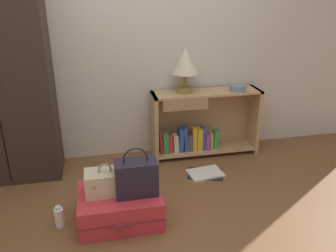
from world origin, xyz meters
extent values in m
plane|color=brown|center=(0.00, 0.00, 0.00)|extent=(9.00, 9.00, 0.00)
cube|color=beige|center=(0.00, 1.50, 1.30)|extent=(6.40, 0.10, 2.60)
cube|color=tan|center=(0.16, 1.27, 0.36)|extent=(0.04, 0.30, 0.72)
cube|color=tan|center=(1.29, 1.27, 0.36)|extent=(0.04, 0.30, 0.72)
cube|color=tan|center=(0.72, 1.27, 0.71)|extent=(1.17, 0.30, 0.02)
cube|color=tan|center=(0.72, 1.27, 0.06)|extent=(1.09, 0.30, 0.02)
cube|color=tan|center=(0.72, 1.41, 0.36)|extent=(1.09, 0.01, 0.70)
cube|color=#A68259|center=(0.46, 1.13, 0.64)|extent=(0.47, 0.02, 0.12)
sphere|color=#9E844C|center=(0.46, 1.11, 0.64)|extent=(0.02, 0.02, 0.02)
cube|color=red|center=(0.22, 1.25, 0.19)|extent=(0.04, 0.09, 0.25)
cube|color=green|center=(0.27, 1.25, 0.18)|extent=(0.06, 0.12, 0.23)
cube|color=red|center=(0.33, 1.25, 0.16)|extent=(0.06, 0.08, 0.20)
cube|color=beige|center=(0.38, 1.25, 0.16)|extent=(0.06, 0.11, 0.20)
cube|color=#2D51B2|center=(0.44, 1.25, 0.20)|extent=(0.06, 0.12, 0.27)
cube|color=#2D51B2|center=(0.49, 1.25, 0.21)|extent=(0.04, 0.10, 0.28)
cube|color=#4C474C|center=(0.54, 1.25, 0.16)|extent=(0.06, 0.10, 0.19)
cube|color=gold|center=(0.60, 1.25, 0.20)|extent=(0.05, 0.09, 0.27)
cube|color=gold|center=(0.65, 1.25, 0.19)|extent=(0.06, 0.12, 0.25)
cube|color=#2D51B2|center=(0.70, 1.25, 0.19)|extent=(0.04, 0.10, 0.26)
cube|color=purple|center=(0.74, 1.25, 0.16)|extent=(0.05, 0.13, 0.19)
cube|color=gold|center=(0.79, 1.25, 0.16)|extent=(0.03, 0.08, 0.19)
cube|color=green|center=(0.84, 1.25, 0.17)|extent=(0.06, 0.10, 0.21)
cylinder|color=olive|center=(0.49, 1.30, 0.75)|extent=(0.17, 0.17, 0.05)
cylinder|color=olive|center=(0.49, 1.30, 0.84)|extent=(0.04, 0.04, 0.15)
cone|color=beige|center=(0.49, 1.30, 1.05)|extent=(0.28, 0.28, 0.27)
cylinder|color=slate|center=(1.05, 1.23, 0.75)|extent=(0.17, 0.17, 0.06)
cube|color=#D1333D|center=(-0.30, 0.27, 0.12)|extent=(0.65, 0.51, 0.25)
cube|color=maroon|center=(-0.30, 0.27, 0.12)|extent=(0.65, 0.51, 0.01)
cube|color=maroon|center=(-0.30, 0.00, 0.12)|extent=(0.14, 0.02, 0.03)
cube|color=beige|center=(-0.40, 0.28, 0.34)|extent=(0.32, 0.20, 0.19)
torus|color=gray|center=(-0.40, 0.28, 0.46)|extent=(0.11, 0.02, 0.11)
cube|color=tan|center=(-0.49, 0.17, 0.38)|extent=(0.02, 0.01, 0.02)
cube|color=tan|center=(-0.31, 0.17, 0.38)|extent=(0.02, 0.01, 0.02)
cube|color=#231E2D|center=(-0.17, 0.22, 0.39)|extent=(0.33, 0.18, 0.28)
torus|color=#231E2D|center=(-0.17, 0.22, 0.55)|extent=(0.19, 0.01, 0.19)
cylinder|color=white|center=(-0.78, 0.27, 0.08)|extent=(0.07, 0.07, 0.16)
cylinder|color=silver|center=(-0.78, 0.27, 0.17)|extent=(0.04, 0.04, 0.02)
cube|color=white|center=(0.59, 0.80, 0.01)|extent=(0.36, 0.28, 0.02)
cube|color=black|center=(0.59, 0.80, 0.00)|extent=(0.41, 0.35, 0.01)
camera|label=1|loc=(-0.42, -2.13, 1.78)|focal=37.48mm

